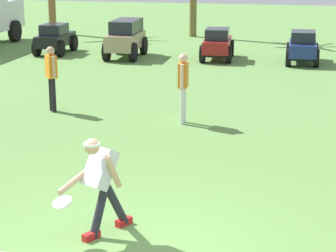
{
  "coord_description": "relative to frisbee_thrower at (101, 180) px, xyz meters",
  "views": [
    {
      "loc": [
        2.29,
        -7.33,
        3.74
      ],
      "look_at": [
        -0.12,
        2.94,
        0.9
      ],
      "focal_mm": 70.0,
      "sensor_mm": 36.0,
      "label": 1
    }
  ],
  "objects": [
    {
      "name": "parked_car_slot_d",
      "position": [
        2.14,
        14.86,
        -0.22
      ],
      "size": [
        1.17,
        2.24,
        1.1
      ],
      "color": "navy",
      "rests_on": "ground_plane"
    },
    {
      "name": "parked_car_slot_a",
      "position": [
        -6.92,
        14.98,
        -0.22
      ],
      "size": [
        1.19,
        2.24,
        1.1
      ],
      "color": "black",
      "rests_on": "ground_plane"
    },
    {
      "name": "frisbee_thrower",
      "position": [
        0.0,
        0.0,
        0.0
      ],
      "size": [
        0.76,
        0.96,
        1.39
      ],
      "color": "#23232D",
      "rests_on": "ground_plane"
    },
    {
      "name": "frisbee_in_flight",
      "position": [
        -0.41,
        -0.35,
        -0.22
      ],
      "size": [
        0.36,
        0.36,
        0.11
      ],
      "color": "white"
    },
    {
      "name": "parked_car_slot_c",
      "position": [
        -0.8,
        14.95,
        -0.22
      ],
      "size": [
        1.26,
        2.27,
        1.1
      ],
      "color": "maroon",
      "rests_on": "ground_plane"
    },
    {
      "name": "parked_car_slot_b",
      "position": [
        -4.07,
        14.66,
        -0.07
      ],
      "size": [
        1.25,
        2.44,
        1.34
      ],
      "color": "#998466",
      "rests_on": "ground_plane"
    },
    {
      "name": "teammate_near_sideline",
      "position": [
        -3.42,
        6.43,
        0.15
      ],
      "size": [
        0.37,
        0.42,
        1.56
      ],
      "color": "black",
      "rests_on": "ground_plane"
    },
    {
      "name": "teammate_deep",
      "position": [
        -0.16,
        6.06,
        0.15
      ],
      "size": [
        0.23,
        0.5,
        1.56
      ],
      "color": "silver",
      "rests_on": "ground_plane"
    }
  ]
}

